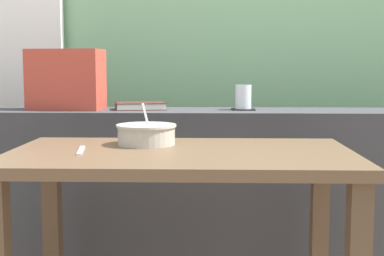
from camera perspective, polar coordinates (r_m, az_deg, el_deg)
curtain_left_panel at (r=3.05m, az=-18.47°, el=11.34°), size 0.56×0.06×2.50m
dark_console_ledge at (r=2.44m, az=0.54°, el=-7.35°), size 2.80×0.33×0.78m
breakfast_table at (r=1.78m, az=-1.15°, el=-6.15°), size 1.09×0.63×0.70m
coaster_square at (r=2.39m, az=5.30°, el=1.94°), size 0.10×0.10×0.00m
juice_glass at (r=2.39m, az=5.31°, el=3.09°), size 0.07×0.07×0.10m
closed_book at (r=2.41m, az=-5.41°, el=2.29°), size 0.24×0.19×0.03m
throw_pillow at (r=2.45m, az=-12.90°, el=4.90°), size 0.34×0.18×0.26m
soup_bowl at (r=1.89m, az=-4.73°, el=-0.68°), size 0.21×0.21×0.14m
fork_utensil at (r=1.78m, az=-11.39°, el=-2.29°), size 0.04×0.17×0.01m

